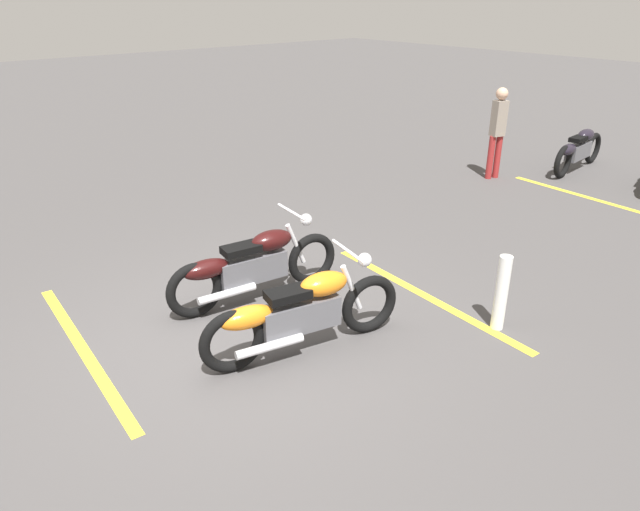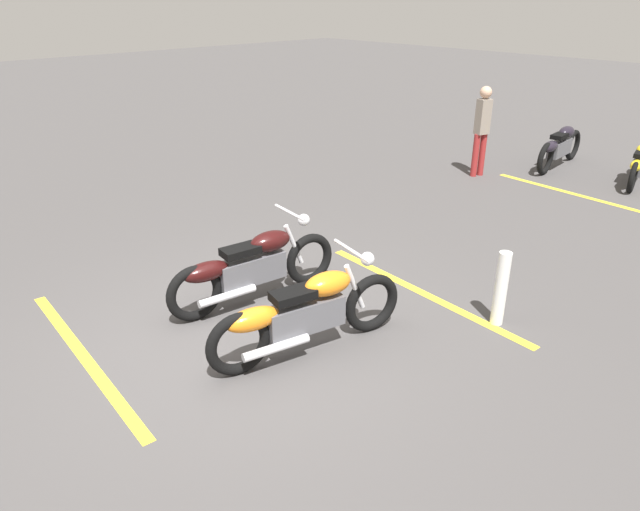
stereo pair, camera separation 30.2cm
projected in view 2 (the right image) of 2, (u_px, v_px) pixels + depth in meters
The scene contains 10 objects.
ground_plane at pixel (245, 340), 6.25m from camera, with size 60.00×60.00×0.00m, color #474444.
motorcycle_bright_foreground at pixel (304, 313), 5.85m from camera, with size 2.20×0.72×1.04m.
motorcycle_dark_foreground at pixel (251, 267), 6.82m from camera, with size 2.23×0.62×1.04m.
motorcycle_row_left at pixel (639, 164), 11.07m from camera, with size 1.89×0.54×0.72m.
motorcycle_row_center at pixel (560, 146), 12.11m from camera, with size 2.17×0.38×0.82m.
bystander_near_row at pixel (482, 127), 11.35m from camera, with size 0.29×0.25×1.75m.
bollard_post at pixel (501, 289), 6.38m from camera, with size 0.14×0.14×0.87m, color white.
parking_stripe_near at pixel (84, 357), 5.95m from camera, with size 3.20×0.12×0.01m, color yellow.
parking_stripe_mid at pixel (422, 293), 7.21m from camera, with size 3.20×0.12×0.01m, color yellow.
parking_stripe_far at pixel (575, 194), 10.67m from camera, with size 3.20×0.12×0.01m, color yellow.
Camera 2 is at (-3.03, -4.42, 3.43)m, focal length 32.70 mm.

